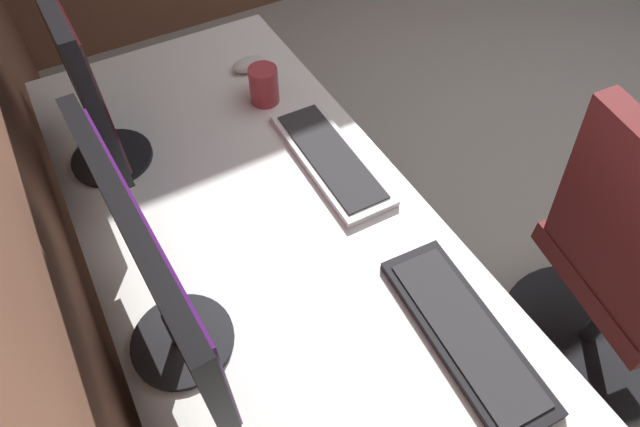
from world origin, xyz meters
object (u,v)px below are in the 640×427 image
object	(u,v)px
keyboard_main	(330,158)
mouse_spare	(250,64)
monitor_secondary	(155,274)
coffee_mug	(263,85)
drawer_pedestal	(310,395)
monitor_primary	(77,72)
keyboard_spare	(465,333)
office_chair	(622,278)

from	to	relation	value
keyboard_main	mouse_spare	size ratio (longest dim) A/B	4.06
monitor_secondary	coffee_mug	xyz separation A→B (m)	(0.58, -0.45, -0.19)
monitor_secondary	mouse_spare	xyz separation A→B (m)	(0.73, -0.48, -0.23)
drawer_pedestal	coffee_mug	size ratio (longest dim) A/B	5.80
keyboard_main	coffee_mug	size ratio (longest dim) A/B	3.52
monitor_primary	mouse_spare	xyz separation A→B (m)	(0.17, -0.46, -0.25)
keyboard_main	coffee_mug	xyz separation A→B (m)	(0.30, 0.04, 0.04)
monitor_primary	keyboard_main	distance (m)	0.61
drawer_pedestal	coffee_mug	world-z (taller)	coffee_mug
keyboard_spare	drawer_pedestal	bearing A→B (deg)	56.93
monitor_secondary	office_chair	world-z (taller)	monitor_secondary
mouse_spare	coffee_mug	bearing A→B (deg)	171.43
drawer_pedestal	mouse_spare	world-z (taller)	mouse_spare
keyboard_spare	office_chair	distance (m)	0.68
monitor_secondary	keyboard_main	world-z (taller)	monitor_secondary
drawer_pedestal	monitor_primary	world-z (taller)	monitor_primary
monitor_secondary	office_chair	size ratio (longest dim) A/B	0.55
coffee_mug	monitor_secondary	bearing A→B (deg)	142.13
mouse_spare	coffee_mug	size ratio (longest dim) A/B	0.87
drawer_pedestal	monitor_primary	distance (m)	0.94
coffee_mug	office_chair	size ratio (longest dim) A/B	0.12
mouse_spare	office_chair	xyz separation A→B (m)	(-0.99, -0.63, -0.29)
drawer_pedestal	office_chair	xyz separation A→B (m)	(-0.17, -0.88, 0.11)
monitor_primary	office_chair	xyz separation A→B (m)	(-0.82, -1.09, -0.54)
drawer_pedestal	monitor_primary	bearing A→B (deg)	17.57
monitor_secondary	office_chair	xyz separation A→B (m)	(-0.26, -1.10, -0.52)
office_chair	monitor_primary	bearing A→B (deg)	52.87
drawer_pedestal	office_chair	distance (m)	0.90
keyboard_main	keyboard_spare	size ratio (longest dim) A/B	0.99
drawer_pedestal	keyboard_spare	xyz separation A→B (m)	(-0.17, -0.26, 0.39)
monitor_primary	coffee_mug	world-z (taller)	monitor_primary
keyboard_spare	monitor_secondary	bearing A→B (deg)	61.92
coffee_mug	office_chair	world-z (taller)	office_chair
drawer_pedestal	monitor_secondary	world-z (taller)	monitor_secondary
keyboard_spare	mouse_spare	size ratio (longest dim) A/B	4.11
monitor_primary	monitor_secondary	bearing A→B (deg)	178.12
monitor_secondary	mouse_spare	distance (m)	0.90
monitor_secondary	keyboard_main	xyz separation A→B (m)	(0.29, -0.49, -0.23)
mouse_spare	keyboard_spare	bearing A→B (deg)	-179.53
monitor_secondary	keyboard_spare	world-z (taller)	monitor_secondary
mouse_spare	coffee_mug	distance (m)	0.16
coffee_mug	office_chair	xyz separation A→B (m)	(-0.84, -0.65, -0.33)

